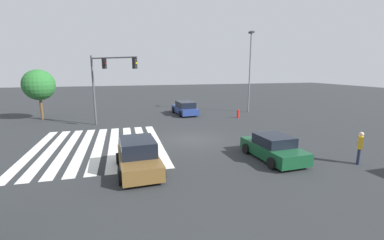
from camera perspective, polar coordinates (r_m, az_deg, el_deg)
name	(u,v)px	position (r m, az deg, el deg)	size (l,w,h in m)	color
ground_plane	(192,139)	(18.59, 0.00, -4.34)	(127.45, 127.45, 0.00)	#2B2D30
crosswalk_markings	(99,146)	(18.06, -20.05, -5.50)	(10.10, 8.20, 0.01)	silver
traffic_signal_mast	(105,76)	(23.34, -18.73, 9.18)	(3.81, 3.81, 6.16)	#47474C
car_0	(273,148)	(15.22, 17.57, -5.94)	(4.23, 2.28, 1.38)	#144728
car_1	(138,156)	(13.15, -11.83, -7.92)	(4.29, 2.25, 1.59)	brown
car_2	(185,108)	(28.63, -1.58, 2.63)	(4.65, 2.33, 1.47)	navy
pedestrian	(360,146)	(16.25, 33.26, -4.89)	(0.41, 0.41, 1.77)	#232842
street_light_pole_a	(250,66)	(30.75, 12.78, 11.72)	(0.80, 0.36, 9.13)	slate
tree_corner_a	(39,85)	(29.54, -30.91, 6.70)	(3.01, 3.01, 4.97)	brown
fire_hydrant	(238,114)	(27.06, 10.20, 1.37)	(0.22, 0.22, 0.86)	red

